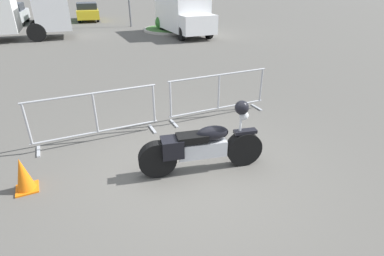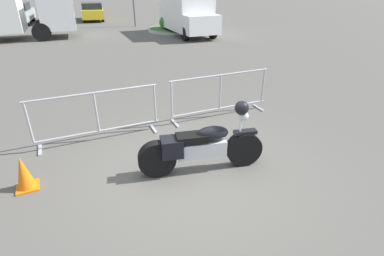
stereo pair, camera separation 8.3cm
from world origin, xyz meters
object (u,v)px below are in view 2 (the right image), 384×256
Objects in this scene: crowd_barrier_far at (220,95)px; parked_car_silver at (18,13)px; traffic_cone at (24,173)px; parked_car_green at (57,12)px; parked_car_yellow at (92,11)px; motorcycle at (202,146)px; crowd_barrier_near at (97,115)px; delivery_van at (187,13)px.

parked_car_silver reaches higher than crowd_barrier_far.
traffic_cone is at bearing -164.53° from crowd_barrier_far.
parked_car_yellow is (2.71, 0.04, -0.05)m from parked_car_green.
motorcycle is 2.41m from crowd_barrier_near.
motorcycle is 0.49× the size of parked_car_green.
parked_car_yellow reaches higher than crowd_barrier_near.
parked_car_silver reaches higher than traffic_cone.
parked_car_green reaches higher than crowd_barrier_far.
parked_car_silver is at bearing 96.34° from parked_car_yellow.
delivery_van is 1.11× the size of parked_car_silver.
crowd_barrier_near is at bearing 179.46° from parked_car_yellow.
traffic_cone is at bearing 176.46° from parked_car_yellow.
parked_car_silver is 5.42m from parked_car_yellow.
parked_car_silver is 22.48m from traffic_cone.
parked_car_yellow is at bearing 89.63° from crowd_barrier_far.
traffic_cone is (-4.29, -1.19, -0.27)m from crowd_barrier_far.
crowd_barrier_near is (-1.46, 1.91, 0.08)m from motorcycle.
delivery_van is at bearing -137.15° from parked_car_green.
parked_car_silver is at bearing -133.82° from delivery_van.
crowd_barrier_far is 0.57× the size of parked_car_silver.
parked_car_silver is at bearing 94.08° from parked_car_green.
crowd_barrier_near is at bearing 40.86° from traffic_cone.
parked_car_yellow is 7.13× the size of traffic_cone.
crowd_barrier_near is 4.40× the size of traffic_cone.
parked_car_green is (-6.81, 9.66, -0.50)m from delivery_van.
crowd_barrier_near is 0.58× the size of parked_car_green.
parked_car_green is at bearing -85.92° from parked_car_silver.
crowd_barrier_far is at bearing -18.21° from delivery_van.
parked_car_silver is 7.72× the size of traffic_cone.
motorcycle is at bearing -176.28° from parked_car_yellow.
parked_car_yellow is (3.05, 21.14, 0.13)m from crowd_barrier_near.
crowd_barrier_near is at bearing 139.84° from motorcycle.
motorcycle is at bearing -20.98° from delivery_van.
parked_car_silver is (-2.36, 21.27, 0.19)m from crowd_barrier_near.
crowd_barrier_far is at bearing -158.39° from parked_car_silver.
traffic_cone is (-1.72, -22.29, -0.45)m from parked_car_green.
delivery_van is at bearing 55.97° from traffic_cone.
crowd_barrier_near is 0.51× the size of delivery_van.
delivery_van is 15.26m from traffic_cone.
delivery_van is 11.83m from parked_car_green.
parked_car_yellow is 22.77m from traffic_cone.
crowd_barrier_far is 0.51× the size of delivery_van.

